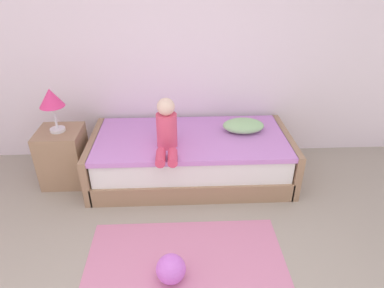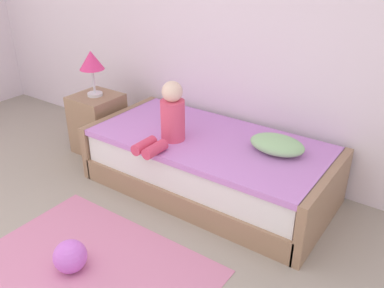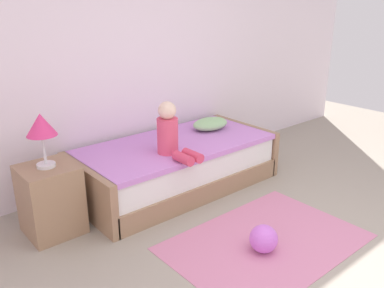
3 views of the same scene
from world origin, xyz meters
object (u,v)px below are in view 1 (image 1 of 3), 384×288
Objects in this scene: pillow at (243,126)px; child_figure at (167,129)px; bed at (191,157)px; nightstand at (64,156)px; toy_ball at (171,269)px; table_lamp at (51,100)px.

child_figure is at bearing -157.87° from pillow.
nightstand reaches higher than bed.
bed is at bearing 0.41° from nightstand.
child_figure is 2.26× the size of toy_ball.
pillow is (0.81, 0.33, -0.14)m from child_figure.
bed is 0.57m from child_figure.
table_lamp reaches higher than child_figure.
child_figure is at bearing -136.66° from bed.
table_lamp is 1.96m from toy_ball.
child_figure is 1.16× the size of pillow.
bed is at bearing 81.39° from toy_ball.
toy_ball is (0.04, -1.14, -0.59)m from child_figure.
toy_ball is (1.14, -1.36, -0.19)m from nightstand.
toy_ball is (-0.77, -1.47, -0.45)m from pillow.
pillow is at bearing 62.21° from toy_ball.
table_lamp is at bearing 130.13° from toy_ball.
pillow reaches higher than bed.
table_lamp reaches higher than toy_ball.
child_figure is at bearing 91.77° from toy_ball.
child_figure is at bearing -11.17° from table_lamp.
table_lamp is at bearing -179.59° from bed.
table_lamp is at bearing 168.83° from child_figure.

